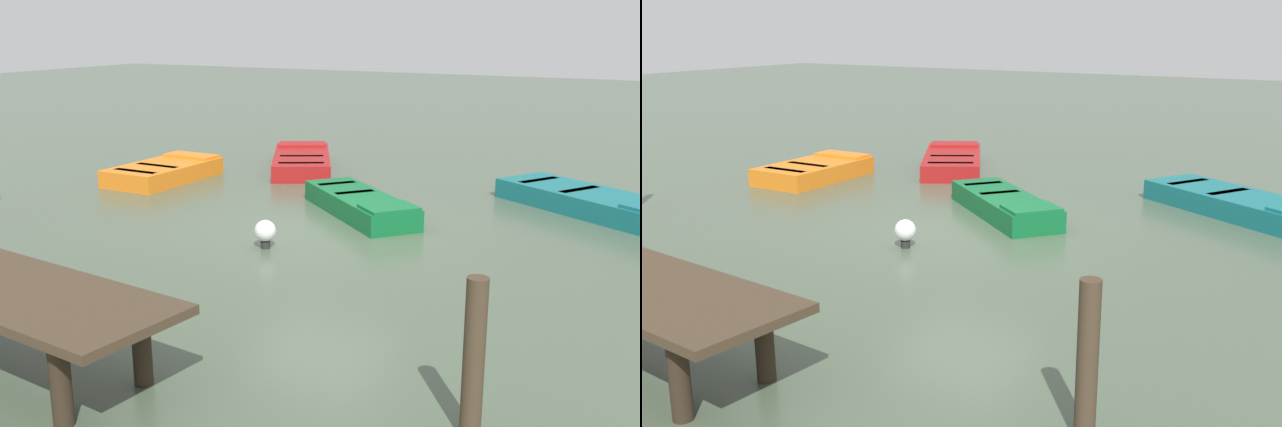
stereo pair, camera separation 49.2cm
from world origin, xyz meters
TOP-DOWN VIEW (x-y plane):
  - ground_plane at (0.00, 0.00)m, footprint 80.00×80.00m
  - rowboat_green at (-0.09, -1.48)m, footprint 3.14×2.86m
  - rowboat_red at (3.18, -4.93)m, footprint 2.88×3.68m
  - rowboat_orange at (5.37, -2.21)m, footprint 1.49×2.75m
  - rowboat_teal at (-4.03, -3.84)m, footprint 4.03×3.15m
  - mooring_piling_near_right at (-4.39, 5.29)m, footprint 0.20×0.20m
  - marker_buoy at (0.35, 1.26)m, footprint 0.36×0.36m

SIDE VIEW (x-z plane):
  - ground_plane at x=0.00m, z-range 0.00..0.00m
  - rowboat_teal at x=-4.03m, z-range -0.01..0.45m
  - rowboat_red at x=3.18m, z-range -0.01..0.45m
  - rowboat_green at x=-0.09m, z-range -0.01..0.45m
  - rowboat_orange at x=5.37m, z-range -0.01..0.45m
  - marker_buoy at x=0.35m, z-range 0.05..0.53m
  - mooring_piling_near_right at x=-4.39m, z-range 0.00..1.53m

